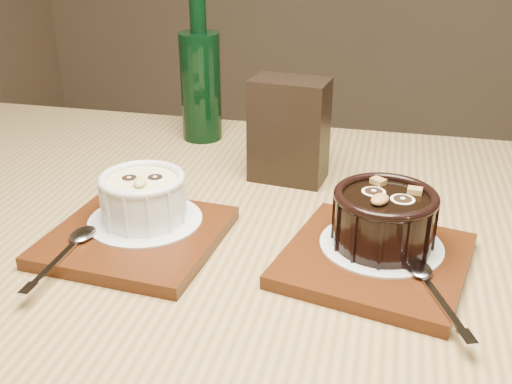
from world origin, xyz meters
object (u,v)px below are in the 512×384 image
green_bottle (201,82)px  tray_right (375,260)px  ramekin_white (143,195)px  tray_left (137,236)px  ramekin_dark (384,216)px  condiment_stand (289,131)px  table (241,302)px

green_bottle → tray_right: bearing=-47.4°
ramekin_white → green_bottle: size_ratio=0.41×
tray_left → green_bottle: (-0.04, 0.34, 0.08)m
ramekin_white → tray_right: (0.26, -0.01, -0.04)m
ramekin_dark → tray_left: bearing=-151.9°
tray_right → green_bottle: 0.45m
ramekin_dark → condiment_stand: (-0.14, 0.18, 0.02)m
ramekin_white → condiment_stand: condiment_stand is taller
table → tray_left: bearing=-159.3°
table → ramekin_white: ramekin_white is taller
ramekin_white → tray_right: 0.26m
tray_right → ramekin_dark: ramekin_dark is taller
ramekin_white → tray_right: size_ratio=0.54×
table → green_bottle: size_ratio=5.11×
ramekin_white → tray_right: bearing=-20.0°
condiment_stand → green_bottle: green_bottle is taller
green_bottle → ramekin_white: bearing=-83.0°
tray_left → tray_right: 0.26m
green_bottle → ramekin_dark: bearing=-45.3°
table → ramekin_dark: ramekin_dark is taller
table → ramekin_white: 0.18m
table → ramekin_dark: size_ratio=11.26×
ramekin_dark → green_bottle: size_ratio=0.45×
ramekin_white → ramekin_dark: bearing=-15.9°
tray_left → green_bottle: bearing=96.4°
tray_left → ramekin_white: size_ratio=1.86×
ramekin_white → green_bottle: green_bottle is taller
ramekin_white → tray_right: ramekin_white is taller
tray_right → condiment_stand: (-0.13, 0.20, 0.06)m
table → condiment_stand: bearing=83.1°
ramekin_white → ramekin_dark: (0.27, 0.01, 0.00)m
condiment_stand → green_bottle: (-0.17, 0.13, 0.02)m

